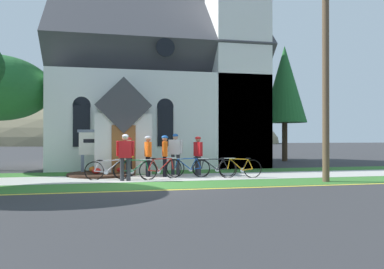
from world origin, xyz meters
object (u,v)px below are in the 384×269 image
cyclist_in_red_jersey (129,154)px  utility_pole (323,38)px  cyclist_in_orange_jersey (165,153)px  cyclist_in_blue_jersey (198,153)px  bicycle_silver (109,170)px  bicycle_orange (188,167)px  cyclist_in_yellow_jersey (125,153)px  bicycle_white (240,168)px  church_sign (102,144)px  cyclist_in_white_jersey (175,151)px  bicycle_yellow (161,169)px  roadside_conifer (285,84)px  bicycle_red (215,168)px  cyclist_in_green_jersey (148,153)px

cyclist_in_red_jersey → utility_pole: bearing=-25.1°
cyclist_in_orange_jersey → cyclist_in_blue_jersey: 1.47m
bicycle_silver → cyclist_in_orange_jersey: bearing=14.0°
bicycle_orange → cyclist_in_red_jersey: 2.49m
cyclist_in_yellow_jersey → cyclist_in_blue_jersey: 3.31m
bicycle_white → utility_pole: (2.49, -1.80, 4.78)m
cyclist_in_orange_jersey → church_sign: bearing=146.6°
cyclist_in_orange_jersey → cyclist_in_white_jersey: bearing=49.9°
church_sign → bicycle_yellow: (2.29, -2.40, -0.90)m
church_sign → roadside_conifer: roadside_conifer is taller
bicycle_silver → cyclist_in_white_jersey: (2.71, 1.17, 0.66)m
bicycle_red → roadside_conifer: 11.66m
cyclist_in_yellow_jersey → cyclist_in_orange_jersey: bearing=34.2°
bicycle_white → cyclist_in_orange_jersey: cyclist_in_orange_jersey is taller
bicycle_red → bicycle_yellow: size_ratio=1.04×
bicycle_yellow → cyclist_in_white_jersey: size_ratio=0.98×
bicycle_yellow → cyclist_in_red_jersey: cyclist_in_red_jersey is taller
cyclist_in_yellow_jersey → cyclist_in_red_jersey: bearing=83.8°
church_sign → cyclist_in_yellow_jersey: bearing=-70.8°
bicycle_yellow → cyclist_in_yellow_jersey: size_ratio=1.00×
cyclist_in_yellow_jersey → cyclist_in_blue_jersey: cyclist_in_yellow_jersey is taller
bicycle_white → cyclist_in_green_jersey: bearing=163.8°
bicycle_silver → bicycle_yellow: (1.94, -0.19, 0.02)m
cyclist_in_white_jersey → bicycle_silver: bearing=-156.6°
cyclist_in_white_jersey → roadside_conifer: roadside_conifer is taller
bicycle_orange → cyclist_in_white_jersey: cyclist_in_white_jersey is taller
cyclist_in_orange_jersey → cyclist_in_green_jersey: bearing=170.0°
cyclist_in_red_jersey → cyclist_in_blue_jersey: (2.85, -0.16, 0.03)m
cyclist_in_green_jersey → cyclist_in_yellow_jersey: (-0.92, -1.19, 0.05)m
cyclist_in_green_jersey → roadside_conifer: size_ratio=0.21×
bicycle_yellow → bicycle_orange: 1.32m
cyclist_in_yellow_jersey → bicycle_orange: bearing=20.2°
utility_pole → roadside_conifer: size_ratio=1.22×
church_sign → utility_pole: size_ratio=0.22×
bicycle_silver → bicycle_orange: size_ratio=1.01×
cyclist_in_yellow_jersey → cyclist_in_blue_jersey: bearing=24.6°
cyclist_in_red_jersey → bicycle_red: bearing=-14.1°
bicycle_orange → cyclist_in_blue_jersey: cyclist_in_blue_jersey is taller
church_sign → utility_pole: bearing=-29.0°
bicycle_red → cyclist_in_red_jersey: (-3.39, 0.85, 0.55)m
cyclist_in_yellow_jersey → cyclist_in_orange_jersey: size_ratio=1.02×
bicycle_silver → cyclist_in_yellow_jersey: 1.02m
bicycle_red → cyclist_in_red_jersey: cyclist_in_red_jersey is taller
cyclist_in_blue_jersey → bicycle_white: bearing=-40.3°
utility_pole → cyclist_in_white_jersey: bearing=145.4°
roadside_conifer → bicycle_silver: bearing=-143.5°
bicycle_white → cyclist_in_green_jersey: size_ratio=1.04×
church_sign → bicycle_white: size_ratio=1.20×
bicycle_silver → cyclist_in_blue_jersey: (3.62, 0.85, 0.57)m
church_sign → utility_pole: utility_pole is taller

